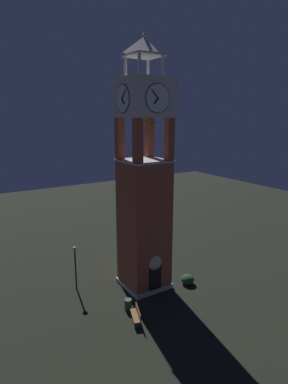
# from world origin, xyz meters

# --- Properties ---
(ground) EXTENTS (80.00, 80.00, 0.00)m
(ground) POSITION_xyz_m (0.00, 0.00, 0.00)
(ground) COLOR black
(clock_tower) EXTENTS (3.80, 3.80, 18.88)m
(clock_tower) POSITION_xyz_m (-0.00, -0.00, 7.85)
(clock_tower) COLOR #9E4C38
(clock_tower) RESTS_ON ground
(park_bench) EXTENTS (0.95, 1.65, 0.95)m
(park_bench) POSITION_xyz_m (-3.00, -3.85, 0.48)
(park_bench) COLOR brown
(park_bench) RESTS_ON ground
(lamp_post) EXTENTS (0.36, 0.36, 3.58)m
(lamp_post) POSITION_xyz_m (-4.90, 2.28, 2.51)
(lamp_post) COLOR black
(lamp_post) RESTS_ON ground
(trash_bin) EXTENTS (0.52, 0.52, 0.80)m
(trash_bin) POSITION_xyz_m (-2.80, -2.36, 0.40)
(trash_bin) COLOR #38513D
(trash_bin) RESTS_ON ground
(shrub_near_entry) EXTENTS (1.07, 1.07, 0.77)m
(shrub_near_entry) POSITION_xyz_m (3.08, -1.78, 0.38)
(shrub_near_entry) COLOR #234C28
(shrub_near_entry) RESTS_ON ground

